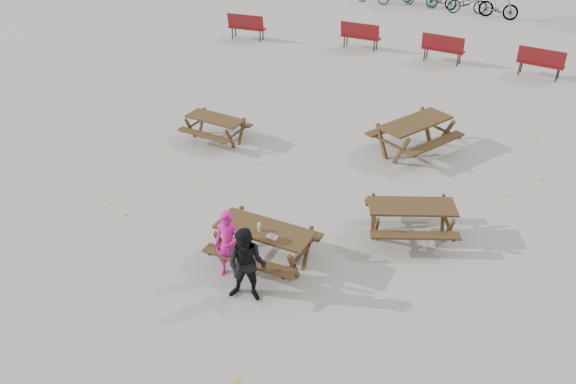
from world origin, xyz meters
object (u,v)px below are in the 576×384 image
at_px(main_picnic_table, 264,237).
at_px(adult, 247,266).
at_px(picnic_table_east, 410,221).
at_px(picnic_table_far, 414,137).
at_px(child, 228,245).
at_px(picnic_table_north, 216,129).
at_px(soda_bottle, 259,227).
at_px(food_tray, 272,237).

distance_m(main_picnic_table, adult, 1.04).
bearing_deg(picnic_table_east, picnic_table_far, 79.61).
distance_m(child, picnic_table_north, 5.49).
bearing_deg(picnic_table_north, picnic_table_east, -14.40).
relative_size(soda_bottle, picnic_table_far, 0.09).
bearing_deg(picnic_table_far, adult, -162.61).
xyz_separation_m(main_picnic_table, picnic_table_far, (1.31, 5.59, -0.16)).
xyz_separation_m(food_tray, adult, (-0.05, -0.82, -0.07)).
distance_m(food_tray, picnic_table_north, 5.60).
bearing_deg(picnic_table_east, adult, -148.32).
xyz_separation_m(main_picnic_table, picnic_table_north, (-3.55, 3.89, -0.25)).
distance_m(adult, picnic_table_north, 6.19).
bearing_deg(picnic_table_far, main_picnic_table, -166.35).
bearing_deg(soda_bottle, picnic_table_east, 42.81).
xyz_separation_m(child, picnic_table_east, (2.63, 2.61, -0.31)).
xyz_separation_m(adult, picnic_table_east, (2.01, 3.02, -0.36)).
bearing_deg(adult, picnic_table_east, 42.81).
xyz_separation_m(picnic_table_east, picnic_table_far, (-0.91, 3.58, 0.06)).
relative_size(child, picnic_table_east, 0.80).
bearing_deg(main_picnic_table, picnic_table_east, 42.12).
relative_size(main_picnic_table, picnic_table_north, 1.16).
xyz_separation_m(adult, picnic_table_far, (1.10, 6.60, -0.30)).
relative_size(food_tray, adult, 0.12).
bearing_deg(picnic_table_north, adult, -48.85).
bearing_deg(picnic_table_east, food_tray, -156.36).
distance_m(main_picnic_table, picnic_table_east, 3.01).
bearing_deg(child, adult, -47.03).
bearing_deg(picnic_table_far, picnic_table_north, 136.14).
bearing_deg(adult, food_tray, 72.77).
height_order(soda_bottle, adult, adult).
bearing_deg(food_tray, picnic_table_east, 48.29).
distance_m(soda_bottle, adult, 0.96).
bearing_deg(main_picnic_table, adult, -78.09).
distance_m(food_tray, adult, 0.83).
height_order(main_picnic_table, picnic_table_north, main_picnic_table).
bearing_deg(food_tray, main_picnic_table, 145.08).
distance_m(soda_bottle, picnic_table_far, 5.86).
bearing_deg(picnic_table_east, child, -159.91).
xyz_separation_m(soda_bottle, child, (-0.36, -0.51, -0.17)).
bearing_deg(picnic_table_north, picnic_table_far, 22.96).
relative_size(soda_bottle, child, 0.13).
bearing_deg(adult, soda_bottle, 92.45).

